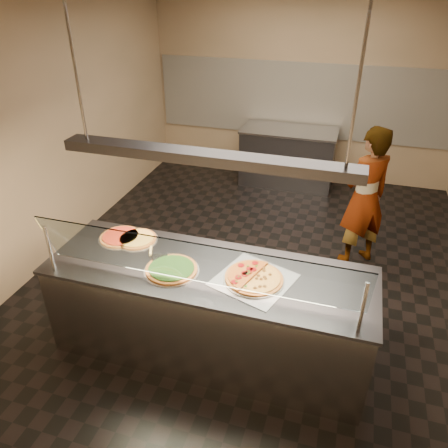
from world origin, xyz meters
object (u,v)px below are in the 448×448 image
(sneeze_guard, at_px, (193,263))
(worker, at_px, (365,198))
(perforated_tray, at_px, (254,279))
(pizza_cheese, at_px, (137,239))
(serving_counter, at_px, (210,311))
(prep_table, at_px, (288,157))
(pizza_spinach, at_px, (172,269))
(half_pizza_sausage, at_px, (268,280))
(half_pizza_pepperoni, at_px, (241,274))
(pizza_tomato, at_px, (121,237))
(heat_lamp_housing, at_px, (206,157))
(pizza_spatula, at_px, (155,253))

(sneeze_guard, height_order, worker, worker)
(perforated_tray, height_order, pizza_cheese, pizza_cheese)
(serving_counter, relative_size, prep_table, 1.85)
(serving_counter, xyz_separation_m, pizza_spinach, (-0.30, -0.11, 0.48))
(sneeze_guard, distance_m, worker, 2.63)
(half_pizza_sausage, relative_size, worker, 0.31)
(serving_counter, relative_size, pizza_cheese, 7.19)
(worker, bearing_deg, perforated_tray, 28.05)
(serving_counter, height_order, worker, worker)
(half_pizza_pepperoni, distance_m, pizza_tomato, 1.29)
(half_pizza_sausage, xyz_separation_m, heat_lamp_housing, (-0.52, 0.03, 0.99))
(pizza_cheese, height_order, pizza_tomato, same)
(sneeze_guard, bearing_deg, perforated_tray, 37.72)
(pizza_spinach, bearing_deg, pizza_cheese, 145.01)
(half_pizza_pepperoni, relative_size, prep_table, 0.34)
(pizza_spinach, xyz_separation_m, pizza_tomato, (-0.67, 0.34, -0.00))
(half_pizza_pepperoni, bearing_deg, pizza_tomato, 168.05)
(perforated_tray, distance_m, half_pizza_pepperoni, 0.12)
(pizza_spinach, xyz_separation_m, worker, (1.55, 2.05, -0.09))
(serving_counter, xyz_separation_m, half_pizza_sausage, (0.52, -0.03, 0.49))
(sneeze_guard, relative_size, pizza_spatula, 10.69)
(sneeze_guard, distance_m, prep_table, 4.40)
(perforated_tray, distance_m, heat_lamp_housing, 1.09)
(half_pizza_pepperoni, height_order, half_pizza_sausage, half_pizza_pepperoni)
(pizza_cheese, distance_m, pizza_tomato, 0.17)
(perforated_tray, xyz_separation_m, pizza_tomato, (-1.37, 0.27, 0.01))
(half_pizza_sausage, bearing_deg, pizza_tomato, 169.81)
(serving_counter, height_order, half_pizza_sausage, half_pizza_sausage)
(half_pizza_sausage, height_order, pizza_spatula, half_pizza_sausage)
(pizza_tomato, bearing_deg, prep_table, 75.16)
(serving_counter, height_order, sneeze_guard, sneeze_guard)
(perforated_tray, xyz_separation_m, pizza_spinach, (-0.70, -0.08, 0.01))
(sneeze_guard, bearing_deg, half_pizza_sausage, 31.05)
(serving_counter, bearing_deg, pizza_tomato, 166.21)
(pizza_tomato, height_order, worker, worker)
(pizza_spinach, relative_size, prep_table, 0.31)
(pizza_cheese, distance_m, worker, 2.67)
(sneeze_guard, distance_m, heat_lamp_housing, 0.80)
(pizza_spinach, height_order, pizza_cheese, pizza_spinach)
(half_pizza_sausage, relative_size, pizza_tomato, 1.27)
(pizza_tomato, bearing_deg, sneeze_guard, -30.95)
(worker, bearing_deg, serving_counter, 18.49)
(sneeze_guard, distance_m, pizza_tomato, 1.16)
(prep_table, bearing_deg, worker, -59.02)
(serving_counter, xyz_separation_m, half_pizza_pepperoni, (0.29, -0.03, 0.50))
(pizza_tomato, distance_m, pizza_spatula, 0.48)
(pizza_tomato, xyz_separation_m, prep_table, (0.99, 3.75, -0.48))
(serving_counter, relative_size, half_pizza_sausage, 5.38)
(prep_table, bearing_deg, pizza_spinach, -94.49)
(heat_lamp_housing, bearing_deg, worker, 57.28)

